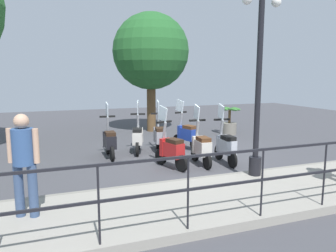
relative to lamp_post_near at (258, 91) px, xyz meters
name	(u,v)px	position (x,y,z in m)	size (l,w,h in m)	color
ground_plane	(187,158)	(2.40, 0.54, -1.97)	(28.00, 28.00, 0.00)	#424247
promenade_walkway	(254,193)	(-0.75, 0.54, -1.90)	(2.20, 20.00, 0.15)	gray
fence_railing	(295,165)	(-1.80, 0.54, -1.08)	(0.04, 16.03, 1.07)	black
lamp_post_near	(258,91)	(0.00, 0.00, 0.00)	(0.26, 0.90, 4.13)	black
pedestrian_distant	(24,158)	(-0.55, 4.53, -0.89)	(0.42, 0.46, 1.59)	#384C70
tree_distant	(151,52)	(6.95, 0.15, 1.23)	(3.04, 3.04, 4.75)	brown
potted_palm	(229,123)	(5.16, -2.46, -1.53)	(1.06, 0.66, 1.05)	slate
scooter_near_0	(226,145)	(1.50, -0.15, -1.49)	(1.23, 0.44, 1.54)	black
scooter_near_1	(201,147)	(1.59, 0.52, -1.49)	(1.23, 0.44, 1.54)	black
scooter_near_2	(171,149)	(1.62, 1.33, -1.49)	(1.20, 0.55, 1.54)	black
scooter_far_0	(187,134)	(3.42, 0.12, -1.49)	(1.20, 0.55, 1.54)	black
scooter_far_1	(160,136)	(3.37, 1.03, -1.49)	(1.22, 0.48, 1.54)	black
scooter_far_2	(138,137)	(3.45, 1.68, -1.49)	(1.20, 0.55, 1.54)	black
scooter_far_3	(110,141)	(3.18, 2.57, -1.49)	(1.23, 0.44, 1.54)	black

